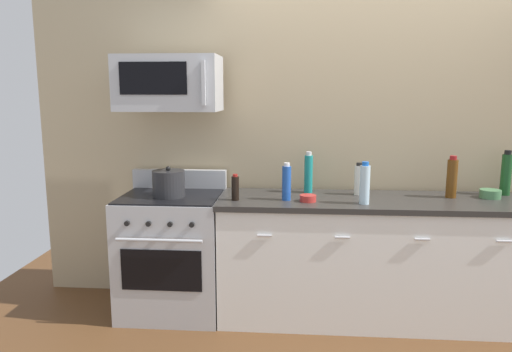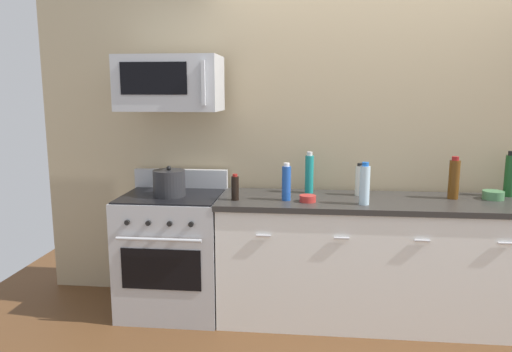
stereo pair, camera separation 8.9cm
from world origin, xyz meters
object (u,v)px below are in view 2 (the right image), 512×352
bottle_wine_amber (454,179)px  bowl_green_glaze (493,195)px  bottle_wine_green (510,175)px  stockpot (169,183)px  bowl_red_small (308,198)px  range_oven (173,252)px  bottle_sparkling_teal (309,174)px  microwave (170,83)px  bottle_water_clear (365,185)px  bottle_soda_blue (286,183)px  bottle_vinegar_white (360,180)px  bottle_soy_sauce_dark (235,188)px

bottle_wine_amber → bowl_green_glaze: size_ratio=2.07×
bottle_wine_green → stockpot: 2.53m
bowl_red_small → stockpot: stockpot is taller
bowl_red_small → range_oven: bearing=173.2°
range_oven → bottle_sparkling_teal: size_ratio=3.36×
microwave → bottle_water_clear: 1.59m
bottle_soda_blue → bowl_green_glaze: bottle_soda_blue is taller
range_oven → bottle_vinegar_white: bearing=5.5°
bottle_wine_green → bottle_wine_amber: bearing=-163.9°
bottle_water_clear → bowl_red_small: (-0.39, 0.04, -0.12)m
bottle_vinegar_white → bowl_green_glaze: size_ratio=1.63×
microwave → bottle_vinegar_white: size_ratio=3.04×
bottle_soy_sauce_dark → bowl_red_small: size_ratio=1.63×
bottle_soda_blue → bowl_red_small: size_ratio=2.32×
bottle_vinegar_white → bottle_soy_sauce_dark: bearing=-164.1°
stockpot → bottle_vinegar_white: bearing=7.6°
bowl_red_small → bottle_wine_amber: bearing=11.4°
range_oven → bottle_wine_green: 2.60m
stockpot → bowl_green_glaze: bearing=3.7°
bottle_soy_sauce_dark → bowl_green_glaze: bottle_soy_sauce_dark is taller
bottle_sparkling_teal → bowl_red_small: bottle_sparkling_teal is taller
bottle_wine_green → bottle_wine_amber: (-0.44, -0.13, -0.01)m
microwave → bottle_water_clear: size_ratio=2.52×
bottle_sparkling_teal → bottle_wine_amber: (1.04, -0.10, -0.00)m
range_oven → bottle_wine_green: size_ratio=3.15×
bowl_green_glaze → stockpot: (-2.36, -0.15, 0.07)m
bottle_wine_amber → stockpot: size_ratio=1.30×
bowl_green_glaze → bowl_red_small: bowl_green_glaze is taller
bottle_water_clear → bottle_wine_green: 1.17m
bottle_soda_blue → bottle_soy_sauce_dark: size_ratio=1.43×
bottle_vinegar_white → bottle_wine_amber: size_ratio=0.79×
stockpot → bowl_red_small: bearing=-3.9°
bottle_wine_green → stockpot: bottle_wine_green is taller
range_oven → stockpot: size_ratio=4.50×
bottle_soy_sauce_dark → bowl_green_glaze: (1.86, 0.22, -0.06)m
range_oven → bottle_water_clear: 1.54m
bottle_vinegar_white → bottle_sparkling_teal: bearing=172.2°
bowl_green_glaze → stockpot: size_ratio=0.63×
bottle_soda_blue → bottle_wine_amber: bearing=8.5°
bottle_wine_amber → bottle_sparkling_teal: bearing=174.7°
bottle_soy_sauce_dark → bottle_wine_amber: 1.59m
bottle_soda_blue → stockpot: (-0.87, 0.04, -0.03)m
bottle_sparkling_teal → bottle_wine_amber: bottle_sparkling_teal is taller
bottle_vinegar_white → bottle_soda_blue: bearing=-157.4°
bottle_sparkling_teal → stockpot: (-1.03, -0.24, -0.05)m
bottle_wine_green → bottle_soy_sauce_dark: bearing=-170.4°
bowl_red_small → microwave: bearing=170.7°
bottle_water_clear → bottle_vinegar_white: (-0.00, 0.30, -0.02)m
bottle_soda_blue → bowl_red_small: 0.19m
microwave → bottle_soy_sauce_dark: size_ratio=3.92×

